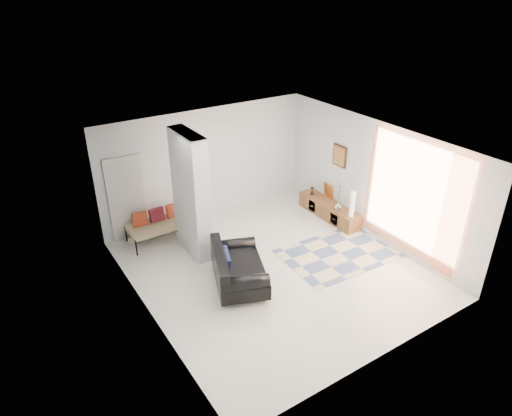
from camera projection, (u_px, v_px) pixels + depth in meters
floor at (274, 269)px, 9.76m from camera, size 6.00×6.00×0.00m
ceiling at (277, 145)px, 8.47m from camera, size 6.00×6.00×0.00m
wall_back at (206, 164)px, 11.35m from camera, size 6.00×0.00×6.00m
wall_front at (390, 289)px, 6.88m from camera, size 6.00×0.00×6.00m
wall_left at (144, 252)px, 7.79m from camera, size 0.00×6.00×6.00m
wall_right at (374, 181)px, 10.44m from camera, size 0.00×6.00×6.00m
partition_column at (191, 195)px, 9.78m from camera, size 0.35×1.20×2.80m
hallway_door at (127, 199)px, 10.48m from camera, size 0.85×0.06×2.04m
curtain at (412, 198)px, 9.52m from camera, size 0.00×2.55×2.55m
wall_art at (340, 156)px, 11.16m from camera, size 0.04×0.45×0.55m
media_console at (329, 210)px, 11.73m from camera, size 0.45×1.95×0.80m
loveseat at (236, 268)px, 9.16m from camera, size 1.48×1.87×0.76m
daybed at (165, 222)px, 10.73m from camera, size 1.80×0.78×0.77m
area_rug at (340, 253)px, 10.30m from camera, size 2.64×1.83×0.01m
cylinder_lamp at (352, 204)px, 10.89m from camera, size 0.12×0.12×0.65m
bronze_figurine at (312, 191)px, 12.06m from camera, size 0.12×0.12×0.22m
vase at (338, 206)px, 11.31m from camera, size 0.19×0.19×0.18m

